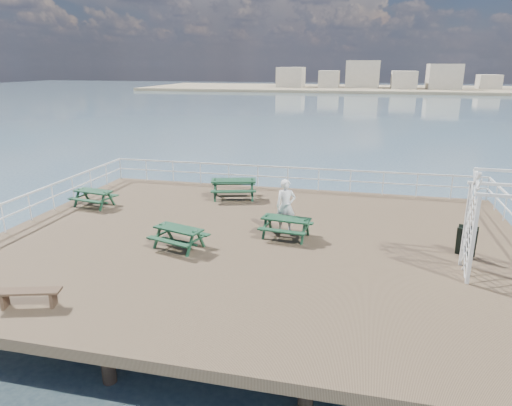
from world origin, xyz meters
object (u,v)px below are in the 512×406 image
(picnic_table_a, at_px, (93,195))
(person, at_px, (286,206))
(flat_bench_near, at_px, (28,294))
(picnic_table_b, at_px, (234,185))
(picnic_table_c, at_px, (286,223))
(picnic_table_d, at_px, (179,233))

(picnic_table_a, bearing_deg, person, 1.14)
(flat_bench_near, xyz_separation_m, person, (5.28, 6.72, 0.62))
(picnic_table_a, relative_size, picnic_table_b, 0.77)
(picnic_table_c, bearing_deg, picnic_table_d, -144.89)
(flat_bench_near, bearing_deg, picnic_table_b, 60.93)
(picnic_table_a, relative_size, flat_bench_near, 1.11)
(picnic_table_d, bearing_deg, person, 53.43)
(picnic_table_a, height_order, picnic_table_b, picnic_table_b)
(picnic_table_d, xyz_separation_m, person, (3.13, 2.32, 0.45))
(picnic_table_d, bearing_deg, picnic_table_b, 105.46)
(picnic_table_a, distance_m, picnic_table_c, 8.68)
(picnic_table_b, xyz_separation_m, person, (2.98, -3.68, 0.34))
(picnic_table_d, distance_m, flat_bench_near, 4.90)
(picnic_table_b, distance_m, person, 4.75)
(picnic_table_a, bearing_deg, picnic_table_d, -24.42)
(picnic_table_a, xyz_separation_m, picnic_table_c, (8.51, -1.72, 0.01))
(person, bearing_deg, picnic_table_a, 152.97)
(picnic_table_a, relative_size, person, 0.94)
(picnic_table_d, distance_m, person, 3.92)
(person, bearing_deg, flat_bench_near, -147.43)
(picnic_table_a, distance_m, flat_bench_near, 8.46)
(picnic_table_b, distance_m, flat_bench_near, 10.66)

